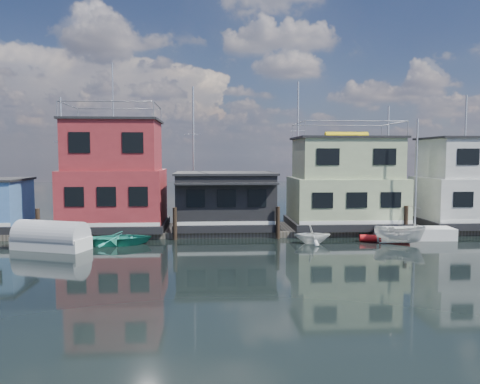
{
  "coord_description": "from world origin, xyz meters",
  "views": [
    {
      "loc": [
        -1.68,
        -22.24,
        5.7
      ],
      "look_at": [
        0.59,
        12.0,
        3.0
      ],
      "focal_mm": 35.0,
      "sensor_mm": 36.0,
      "label": 1
    }
  ],
  "objects": [
    {
      "name": "ground",
      "position": [
        0.0,
        0.0,
        0.0
      ],
      "size": [
        160.0,
        160.0,
        0.0
      ],
      "primitive_type": "plane",
      "color": "black",
      "rests_on": "ground"
    },
    {
      "name": "dock",
      "position": [
        0.0,
        12.0,
        0.2
      ],
      "size": [
        48.0,
        5.0,
        0.4
      ],
      "primitive_type": "cube",
      "color": "#595147",
      "rests_on": "ground"
    },
    {
      "name": "houseboat_red",
      "position": [
        -8.5,
        12.0,
        4.1
      ],
      "size": [
        7.4,
        5.9,
        11.86
      ],
      "color": "black",
      "rests_on": "dock"
    },
    {
      "name": "houseboat_dark",
      "position": [
        -0.5,
        11.98,
        2.42
      ],
      "size": [
        7.4,
        6.1,
        4.06
      ],
      "color": "black",
      "rests_on": "dock"
    },
    {
      "name": "houseboat_green",
      "position": [
        8.5,
        12.0,
        3.55
      ],
      "size": [
        8.4,
        5.9,
        7.03
      ],
      "color": "black",
      "rests_on": "dock"
    },
    {
      "name": "houseboat_white",
      "position": [
        18.5,
        12.0,
        3.54
      ],
      "size": [
        8.4,
        5.9,
        6.66
      ],
      "color": "black",
      "rests_on": "dock"
    },
    {
      "name": "pilings",
      "position": [
        -0.33,
        9.2,
        1.1
      ],
      "size": [
        42.28,
        0.28,
        2.2
      ],
      "color": "#2D2116",
      "rests_on": "ground"
    },
    {
      "name": "background_masts",
      "position": [
        4.76,
        18.0,
        5.55
      ],
      "size": [
        36.4,
        0.16,
        12.0
      ],
      "color": "silver",
      "rests_on": "ground"
    },
    {
      "name": "dinghy_white",
      "position": [
        4.95,
        7.24,
        0.62
      ],
      "size": [
        2.46,
        2.16,
        1.24
      ],
      "primitive_type": "imported",
      "rotation": [
        0.0,
        0.0,
        1.51
      ],
      "color": "white",
      "rests_on": "ground"
    },
    {
      "name": "dinghy_teal",
      "position": [
        -7.31,
        7.69,
        0.4
      ],
      "size": [
        4.21,
        3.27,
        0.8
      ],
      "primitive_type": "imported",
      "rotation": [
        0.0,
        0.0,
        1.71
      ],
      "color": "teal",
      "rests_on": "ground"
    },
    {
      "name": "motorboat",
      "position": [
        10.51,
        6.72,
        0.61
      ],
      "size": [
        3.4,
        2.26,
        1.23
      ],
      "primitive_type": "imported",
      "rotation": [
        0.0,
        0.0,
        1.2
      ],
      "color": "silver",
      "rests_on": "ground"
    },
    {
      "name": "tarp_runabout",
      "position": [
        -11.28,
        6.49,
        0.7
      ],
      "size": [
        4.94,
        3.24,
        1.87
      ],
      "rotation": [
        0.0,
        0.0,
        -0.34
      ],
      "color": "silver",
      "rests_on": "ground"
    },
    {
      "name": "day_sailer",
      "position": [
        12.25,
        8.36,
        0.46
      ],
      "size": [
        5.24,
        2.01,
        8.13
      ],
      "rotation": [
        0.0,
        0.0,
        -0.06
      ],
      "color": "white",
      "rests_on": "ground"
    },
    {
      "name": "red_kayak",
      "position": [
        9.83,
        7.51,
        0.23
      ],
      "size": [
        3.22,
        1.02,
        0.47
      ],
      "primitive_type": "cylinder",
      "rotation": [
        0.0,
        1.57,
        -0.17
      ],
      "color": "red",
      "rests_on": "ground"
    }
  ]
}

